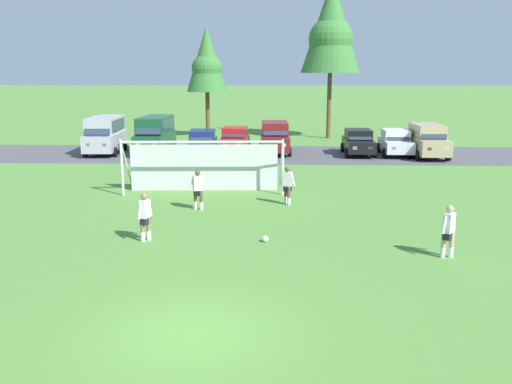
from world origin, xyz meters
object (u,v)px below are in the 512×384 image
Objects in this scene: player_defender_far at (287,185)px; parked_car_slot_far_left at (105,134)px; player_winger_left at (145,217)px; parked_car_slot_center at (235,139)px; parked_car_slot_center_left at (203,143)px; parked_car_slot_center_right at (275,137)px; soccer_ball at (265,239)px; soccer_goal at (204,164)px; player_striker_near at (448,232)px; parked_car_slot_end at (427,140)px; parked_car_slot_far_right at (395,142)px; parked_car_slot_left at (155,134)px; player_midfield_center at (198,190)px; parked_car_slot_right at (358,142)px.

parked_car_slot_far_left reaches higher than player_defender_far.
player_winger_left is 20.70m from parked_car_slot_center.
parked_car_slot_center_right is (4.83, 1.31, 0.24)m from parked_car_slot_center_left.
soccer_goal is (-3.04, 7.75, 1.18)m from soccer_ball.
parked_car_slot_center is at bearing 6.96° from parked_car_slot_far_left.
parked_car_slot_end is at bearing 76.61° from player_striker_near.
player_striker_near is 1.00× the size of player_defender_far.
parked_car_slot_left is at bearing 178.94° from parked_car_slot_far_right.
player_winger_left is 0.34× the size of parked_car_slot_far_left.
parked_car_slot_far_left is 21.72m from parked_car_slot_end.
player_midfield_center is at bearing -86.66° from soccer_goal.
soccer_goal is 4.62m from player_defender_far.
soccer_goal is at bearing -134.24° from parked_car_slot_far_right.
parked_car_slot_far_right is (12.46, 19.53, 0.05)m from player_winger_left.
player_winger_left is 21.97m from parked_car_slot_right.
player_defender_far is 17.03m from parked_car_slot_left.
parked_car_slot_center_right reaches higher than parked_car_slot_right.
parked_car_slot_center_left is (-5.39, 13.50, 0.05)m from player_defender_far.
parked_car_slot_end is (13.37, 10.93, -0.18)m from soccer_goal.
player_midfield_center and player_winger_left have the same top height.
player_midfield_center is 14.59m from parked_car_slot_center_left.
parked_car_slot_center_left is (-0.54, 18.76, 0.05)m from player_winger_left.
parked_car_slot_end is (9.50, 13.41, 0.29)m from player_defender_far.
parked_car_slot_left is at bearing 112.18° from soccer_goal.
parked_car_slot_left reaches higher than parked_car_slot_center_right.
parked_car_slot_far_left is at bearing 119.18° from player_midfield_center.
player_winger_left is 0.38× the size of parked_car_slot_center_left.
player_midfield_center is 18.97m from parked_car_slot_far_right.
player_defender_far is (-4.73, 6.62, 0.00)m from player_striker_near.
parked_car_slot_center is at bearing 171.28° from parked_car_slot_end.
player_striker_near is at bearing -54.45° from player_defender_far.
player_defender_far is 16.17m from parked_car_slot_far_right.
player_winger_left is at bearing -102.06° from parked_car_slot_center_right.
parked_car_slot_center_left is 13.02m from parked_car_slot_far_right.
parked_car_slot_far_left reaches higher than soccer_ball.
parked_car_slot_end is (13.17, 14.40, 0.29)m from player_midfield_center.
soccer_ball is 0.13× the size of player_defender_far.
soccer_ball is at bearing -68.61° from soccer_goal.
player_striker_near is at bearing -57.43° from parked_car_slot_left.
player_striker_near and player_winger_left have the same top height.
parked_car_slot_left is 3.61m from parked_car_slot_center_left.
soccer_ball is 21.42m from parked_car_slot_left.
soccer_goal is 4.58× the size of player_defender_far.
parked_car_slot_end is at bearing -0.34° from parked_car_slot_center_left.
parked_car_slot_left is 1.15× the size of parked_car_slot_right.
player_midfield_center is 17.64m from parked_car_slot_right.
parked_car_slot_center is (0.52, 12.90, -0.42)m from soccer_goal.
parked_car_slot_left is 8.25m from parked_car_slot_center_right.
parked_car_slot_right is (10.51, 0.82, 0.00)m from parked_car_slot_center_left.
player_midfield_center is at bearing 123.46° from soccer_ball.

